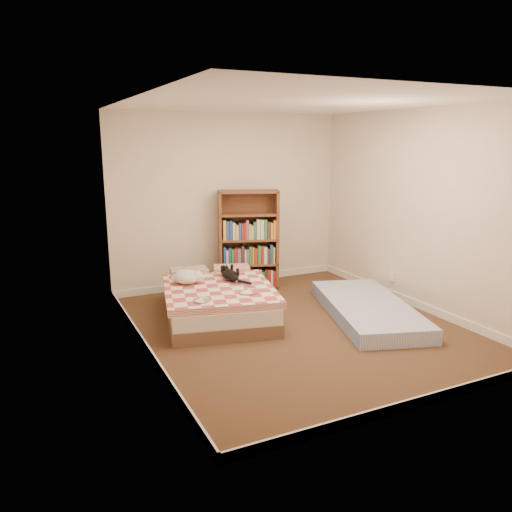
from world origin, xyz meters
name	(u,v)px	position (x,y,z in m)	size (l,w,h in m)	color
room	(298,225)	(0.00, 0.00, 1.20)	(3.51, 4.01, 2.51)	#442D1D
bed	(217,300)	(-0.70, 0.74, 0.21)	(1.57, 1.96, 0.46)	brown
bookshelf	(248,252)	(0.16, 1.71, 0.53)	(0.94, 0.55, 1.43)	brown
floor_mattress	(368,309)	(0.97, -0.07, 0.09)	(0.90, 2.00, 0.18)	#788FC8
black_cat	(229,274)	(-0.49, 0.84, 0.48)	(0.22, 0.63, 0.14)	black
white_dog	(188,277)	(-1.01, 0.90, 0.50)	(0.35, 0.38, 0.17)	white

